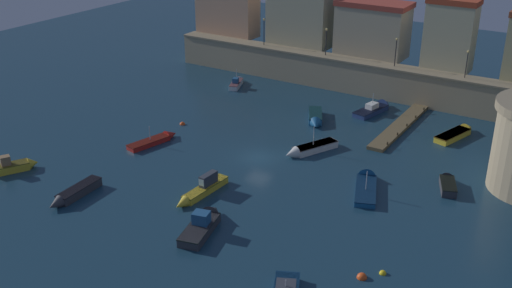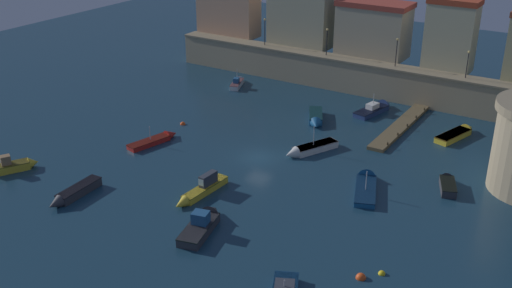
% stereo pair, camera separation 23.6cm
% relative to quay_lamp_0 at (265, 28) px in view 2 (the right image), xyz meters
% --- Properties ---
extents(ground_plane, '(142.23, 142.23, 0.00)m').
position_rel_quay_lamp_0_xyz_m(ground_plane, '(14.64, -24.98, -7.07)').
color(ground_plane, '#19384C').
extents(quay_wall, '(56.89, 2.84, 4.51)m').
position_rel_quay_lamp_0_xyz_m(quay_wall, '(14.64, -0.00, -4.80)').
color(quay_wall, tan).
rests_on(quay_wall, ground).
extents(old_town_backdrop, '(52.94, 5.12, 9.16)m').
position_rel_quay_lamp_0_xyz_m(old_town_backdrop, '(12.66, 3.39, 1.32)').
color(old_town_backdrop, tan).
rests_on(old_town_backdrop, ground).
extents(pier_dock, '(1.88, 15.66, 0.70)m').
position_rel_quay_lamp_0_xyz_m(pier_dock, '(24.44, -9.10, -6.87)').
color(pier_dock, brown).
rests_on(pier_dock, ground).
extents(quay_lamp_0, '(0.32, 0.32, 3.91)m').
position_rel_quay_lamp_0_xyz_m(quay_lamp_0, '(0.00, 0.00, 0.00)').
color(quay_lamp_0, black).
rests_on(quay_lamp_0, quay_wall).
extents(quay_lamp_1, '(0.32, 0.32, 3.73)m').
position_rel_quay_lamp_0_xyz_m(quay_lamp_1, '(9.99, -0.00, -0.10)').
color(quay_lamp_1, black).
rests_on(quay_lamp_1, quay_wall).
extents(quay_lamp_2, '(0.32, 0.32, 3.74)m').
position_rel_quay_lamp_0_xyz_m(quay_lamp_2, '(19.96, -0.00, -0.09)').
color(quay_lamp_2, black).
rests_on(quay_lamp_2, quay_wall).
extents(quay_lamp_3, '(0.32, 0.32, 3.43)m').
position_rel_quay_lamp_0_xyz_m(quay_lamp_3, '(29.02, -0.00, -0.28)').
color(quay_lamp_3, black).
rests_on(quay_lamp_3, quay_wall).
extents(moored_boat_0, '(3.35, 6.66, 2.30)m').
position_rel_quay_lamp_0_xyz_m(moored_boat_0, '(18.04, -39.26, -6.56)').
color(moored_boat_0, '#333338').
rests_on(moored_boat_0, ground).
extents(moored_boat_1, '(3.35, 6.76, 1.49)m').
position_rel_quay_lamp_0_xyz_m(moored_boat_1, '(30.92, -7.94, -6.69)').
color(moored_boat_1, gold).
rests_on(moored_boat_1, ground).
extents(moored_boat_2, '(4.29, 7.34, 3.05)m').
position_rel_quay_lamp_0_xyz_m(moored_boat_2, '(26.84, -25.01, -6.77)').
color(moored_boat_2, '#195689').
rests_on(moored_boat_2, ground).
extents(moored_boat_3, '(3.14, 6.98, 3.10)m').
position_rel_quay_lamp_0_xyz_m(moored_boat_3, '(19.94, -5.41, -6.67)').
color(moored_boat_3, navy).
rests_on(moored_boat_3, ground).
extents(moored_boat_4, '(4.11, 6.57, 3.25)m').
position_rel_quay_lamp_0_xyz_m(moored_boat_4, '(18.49, -21.06, -6.66)').
color(moored_boat_4, silver).
rests_on(moored_boat_4, ground).
extents(moored_boat_5, '(1.61, 6.27, 1.21)m').
position_rel_quay_lamp_0_xyz_m(moored_boat_5, '(4.64, -41.57, -6.62)').
color(moored_boat_5, '#333338').
rests_on(moored_boat_5, ground).
extents(moored_boat_6, '(3.28, 4.59, 2.01)m').
position_rel_quay_lamp_0_xyz_m(moored_boat_6, '(-4.66, -40.66, -6.53)').
color(moored_boat_6, gold).
rests_on(moored_boat_6, ground).
extents(moored_boat_7, '(2.74, 6.51, 2.52)m').
position_rel_quay_lamp_0_xyz_m(moored_boat_7, '(2.80, -27.61, -6.77)').
color(moored_boat_7, red).
rests_on(moored_boat_7, ground).
extents(moored_boat_8, '(2.78, 4.49, 1.28)m').
position_rel_quay_lamp_0_xyz_m(moored_boat_8, '(33.49, -20.99, -6.64)').
color(moored_boat_8, '#333338').
rests_on(moored_boat_8, ground).
extents(moored_boat_10, '(2.87, 5.12, 2.73)m').
position_rel_quay_lamp_0_xyz_m(moored_boat_10, '(-0.57, -6.31, -6.63)').
color(moored_boat_10, white).
rests_on(moored_boat_10, ground).
extents(moored_boat_11, '(4.03, 5.83, 1.47)m').
position_rel_quay_lamp_0_xyz_m(moored_boat_11, '(15.07, -12.67, -6.62)').
color(moored_boat_11, '#195689').
rests_on(moored_boat_11, ground).
extents(moored_boat_12, '(1.47, 7.07, 1.97)m').
position_rel_quay_lamp_0_xyz_m(moored_boat_12, '(14.39, -34.81, -6.55)').
color(moored_boat_12, gold).
rests_on(moored_boat_12, ground).
extents(mooring_buoy_0, '(0.65, 0.65, 0.65)m').
position_rel_quay_lamp_0_xyz_m(mooring_buoy_0, '(1.98, -21.98, -7.07)').
color(mooring_buoy_0, '#EA4C19').
rests_on(mooring_buoy_0, ground).
extents(mooring_buoy_1, '(0.55, 0.55, 0.55)m').
position_rel_quay_lamp_0_xyz_m(mooring_buoy_1, '(33.38, -37.36, -7.07)').
color(mooring_buoy_1, yellow).
rests_on(mooring_buoy_1, ground).
extents(mooring_buoy_2, '(0.79, 0.79, 0.79)m').
position_rel_quay_lamp_0_xyz_m(mooring_buoy_2, '(32.24, -38.68, -7.07)').
color(mooring_buoy_2, '#EA4C19').
rests_on(mooring_buoy_2, ground).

